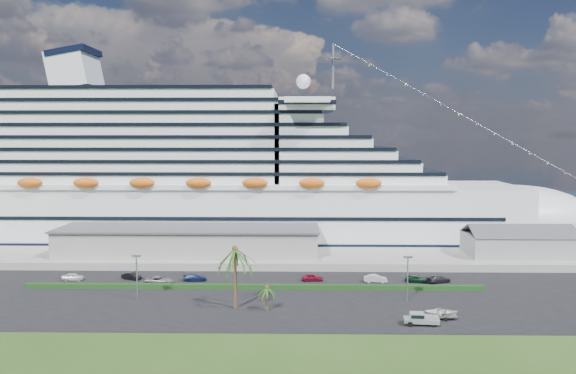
{
  "coord_description": "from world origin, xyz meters",
  "views": [
    {
      "loc": [
        0.74,
        -89.26,
        29.55
      ],
      "look_at": [
        -1.5,
        30.0,
        18.53
      ],
      "focal_mm": 35.0,
      "sensor_mm": 36.0,
      "label": 1
    }
  ],
  "objects_px": {
    "parked_car_3": "(195,277)",
    "pickup_truck": "(421,318)",
    "boat_trailer": "(442,312)",
    "cruise_ship": "(218,182)"
  },
  "relations": [
    {
      "from": "cruise_ship",
      "to": "parked_car_3",
      "type": "relative_size",
      "value": 40.08
    },
    {
      "from": "pickup_truck",
      "to": "boat_trailer",
      "type": "distance_m",
      "value": 4.76
    },
    {
      "from": "parked_car_3",
      "to": "cruise_ship",
      "type": "bearing_deg",
      "value": -0.29
    },
    {
      "from": "cruise_ship",
      "to": "parked_car_3",
      "type": "bearing_deg",
      "value": -88.22
    },
    {
      "from": "parked_car_3",
      "to": "pickup_truck",
      "type": "height_order",
      "value": "pickup_truck"
    },
    {
      "from": "cruise_ship",
      "to": "boat_trailer",
      "type": "height_order",
      "value": "cruise_ship"
    },
    {
      "from": "cruise_ship",
      "to": "boat_trailer",
      "type": "relative_size",
      "value": 31.37
    },
    {
      "from": "cruise_ship",
      "to": "parked_car_3",
      "type": "height_order",
      "value": "cruise_ship"
    },
    {
      "from": "parked_car_3",
      "to": "boat_trailer",
      "type": "bearing_deg",
      "value": -119.84
    },
    {
      "from": "parked_car_3",
      "to": "pickup_truck",
      "type": "xyz_separation_m",
      "value": [
        40.02,
        -25.8,
        0.36
      ]
    }
  ]
}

